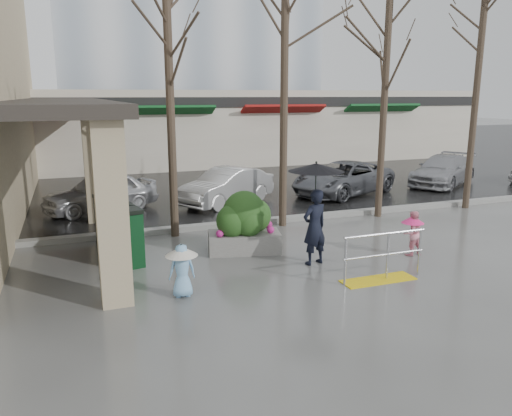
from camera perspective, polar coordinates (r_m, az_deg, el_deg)
ground at (r=11.16m, az=4.71°, el=-6.98°), size 120.00×120.00×0.00m
street_asphalt at (r=32.04m, az=-12.19°, el=5.80°), size 120.00×36.00×0.01m
curb at (r=14.70m, az=-1.87°, el=-1.75°), size 120.00×0.30×0.15m
canopy_slab at (r=17.50m, az=-21.80°, el=11.46°), size 2.80×18.00×0.25m
pillar_front at (r=9.24m, az=-16.17°, el=-0.35°), size 0.55×0.55×3.50m
pillar_back at (r=15.64m, az=-18.06°, el=4.77°), size 0.55×0.55×3.50m
storefront_row at (r=28.27m, az=-7.10°, el=9.18°), size 34.00×6.74×4.00m
handrail at (r=10.71m, az=14.15°, el=-6.09°), size 1.90×0.50×1.03m
tree_west at (r=13.39m, az=-10.03°, el=18.26°), size 3.20×3.20×6.80m
tree_midwest at (r=14.35m, az=3.31°, el=18.65°), size 3.20×3.20×7.00m
tree_mideast at (r=15.92m, az=14.71°, el=16.34°), size 3.20×3.20×6.50m
tree_east at (r=18.17m, az=24.32°, el=16.83°), size 3.20×3.20×7.20m
woman at (r=11.17m, az=6.78°, el=0.38°), size 1.25×1.25×2.36m
child_pink at (r=12.48m, az=17.42°, el=-2.49°), size 0.54×0.54×1.08m
child_blue at (r=9.59m, az=-8.47°, el=-6.46°), size 0.62×0.62×1.04m
planter at (r=12.16m, az=-1.34°, el=-1.70°), size 1.89×1.23×1.52m
news_boxes at (r=12.30m, az=-15.52°, el=-2.29°), size 0.98×2.43×1.33m
car_a at (r=17.22m, az=-17.35°, el=1.73°), size 3.98×2.66×1.26m
car_b at (r=17.56m, az=-3.40°, el=2.50°), size 3.96×3.12×1.26m
car_c at (r=19.52m, az=9.94°, el=3.37°), size 4.99×3.73×1.26m
car_d at (r=22.74m, az=20.60°, el=4.07°), size 4.62×3.78×1.26m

